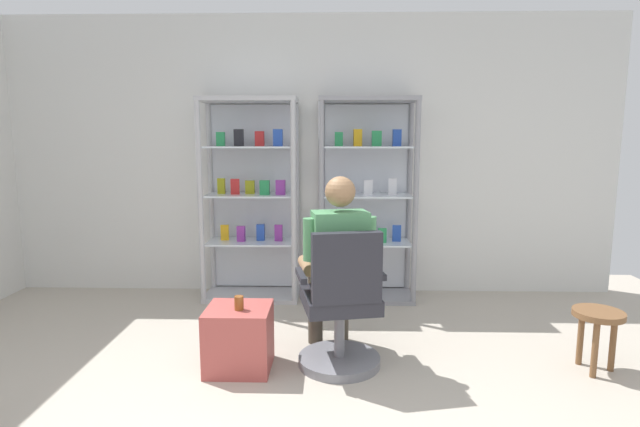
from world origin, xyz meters
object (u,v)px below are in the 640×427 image
(office_chair, at_px, (341,312))
(seated_shopkeeper, at_px, (337,259))
(display_cabinet_left, at_px, (252,198))
(wooden_stool, at_px, (598,323))
(display_cabinet_right, at_px, (366,199))
(storage_crate, at_px, (239,338))
(tea_glass, at_px, (239,303))

(office_chair, distance_m, seated_shopkeeper, 0.36)
(display_cabinet_left, xyz_separation_m, seated_shopkeeper, (0.81, -1.40, -0.25))
(display_cabinet_left, relative_size, seated_shopkeeper, 1.47)
(seated_shopkeeper, xyz_separation_m, wooden_stool, (1.72, -0.15, -0.38))
(display_cabinet_left, relative_size, display_cabinet_right, 1.00)
(storage_crate, bearing_deg, display_cabinet_left, 95.71)
(wooden_stool, bearing_deg, tea_glass, -178.27)
(display_cabinet_left, relative_size, office_chair, 1.98)
(seated_shopkeeper, bearing_deg, storage_crate, -164.70)
(tea_glass, bearing_deg, storage_crate, 108.49)
(seated_shopkeeper, bearing_deg, display_cabinet_right, 78.21)
(display_cabinet_right, bearing_deg, wooden_stool, -47.32)
(seated_shopkeeper, distance_m, storage_crate, 0.84)
(display_cabinet_left, height_order, display_cabinet_right, same)
(storage_crate, relative_size, tea_glass, 4.62)
(display_cabinet_left, height_order, office_chair, display_cabinet_left)
(office_chair, distance_m, storage_crate, 0.71)
(office_chair, distance_m, wooden_stool, 1.69)
(office_chair, bearing_deg, storage_crate, -178.54)
(display_cabinet_right, height_order, office_chair, display_cabinet_right)
(display_cabinet_right, bearing_deg, tea_glass, -119.83)
(office_chair, bearing_deg, wooden_stool, 0.42)
(office_chair, height_order, storage_crate, office_chair)
(display_cabinet_right, xyz_separation_m, seated_shopkeeper, (-0.29, -1.40, -0.25))
(display_cabinet_right, relative_size, wooden_stool, 4.58)
(storage_crate, distance_m, wooden_stool, 2.37)
(display_cabinet_left, distance_m, tea_glass, 1.70)
(display_cabinet_right, xyz_separation_m, storage_crate, (-0.94, -1.58, -0.75))
(storage_crate, height_order, wooden_stool, storage_crate)
(display_cabinet_left, bearing_deg, storage_crate, -84.29)
(display_cabinet_right, bearing_deg, seated_shopkeeper, -101.79)
(display_cabinet_left, xyz_separation_m, tea_glass, (0.17, -1.62, -0.50))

